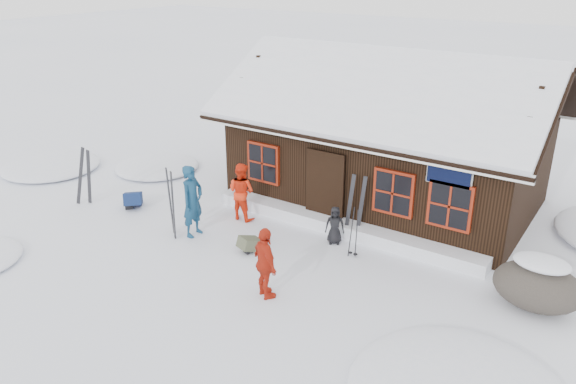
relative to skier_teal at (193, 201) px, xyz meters
The scene contains 15 objects.
ground 1.83m from the skier_teal, ahead, with size 120.00×120.00×0.00m, color white.
mountain_hut 5.85m from the skier_teal, 58.11° to the left, with size 8.90×6.09×4.42m.
snow_drift 3.86m from the skier_teal, 35.71° to the left, with size 7.60×0.60×0.35m, color white.
snow_mounds 3.82m from the skier_teal, 29.47° to the left, with size 20.60×13.20×0.48m.
skier_teal is the anchor object (origin of this frame).
skier_orange_left 1.53m from the skier_teal, 74.64° to the left, with size 0.77×0.60×1.59m, color red.
skier_orange_right 3.49m from the skier_teal, 22.27° to the right, with size 0.93×0.39×1.58m, color red.
skier_crouched 3.63m from the skier_teal, 26.37° to the left, with size 0.48×0.31×0.98m, color black.
boulder 8.14m from the skier_teal, 10.01° to the left, with size 1.75×1.31×1.02m.
ski_pair_left 3.94m from the skier_teal, behind, with size 0.70×0.29×1.76m.
ski_pair_mid 0.54m from the skier_teal, 143.73° to the right, with size 0.44×0.28×1.83m.
ski_pair_right 4.10m from the skier_teal, 31.79° to the left, with size 0.52×0.23×1.75m.
ski_poles 4.14m from the skier_teal, 17.45° to the left, with size 0.23×0.12×1.31m.
backpack_blue 2.77m from the skier_teal, behind, with size 0.48×0.64×0.35m, color navy.
backpack_olive 1.92m from the skier_teal, ahead, with size 0.39×0.52×0.28m, color #4C4F39.
Camera 1 is at (7.66, -9.40, 6.55)m, focal length 35.00 mm.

